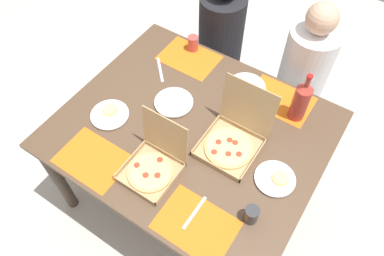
{
  "coord_description": "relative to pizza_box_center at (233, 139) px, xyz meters",
  "views": [
    {
      "loc": [
        0.64,
        -0.98,
        2.41
      ],
      "look_at": [
        0.0,
        0.0,
        0.78
      ],
      "focal_mm": 34.24,
      "sensor_mm": 36.0,
      "label": 1
    }
  ],
  "objects": [
    {
      "name": "ground_plane",
      "position": [
        -0.24,
        -0.03,
        -0.83
      ],
      "size": [
        6.0,
        6.0,
        0.0
      ],
      "primitive_type": "plane",
      "color": "beige"
    },
    {
      "name": "plate_near_left",
      "position": [
        0.28,
        -0.07,
        -0.04
      ],
      "size": [
        0.21,
        0.21,
        0.03
      ],
      "color": "white",
      "rests_on": "dining_table"
    },
    {
      "name": "plate_far_left",
      "position": [
        -0.13,
        0.39,
        -0.04
      ],
      "size": [
        0.23,
        0.23,
        0.02
      ],
      "color": "white",
      "rests_on": "dining_table"
    },
    {
      "name": "pizza_box_corner_right",
      "position": [
        -0.26,
        -0.35,
        -0.0
      ],
      "size": [
        0.26,
        0.29,
        0.3
      ],
      "color": "tan",
      "rests_on": "dining_table"
    },
    {
      "name": "pizza_box_center",
      "position": [
        0.0,
        0.0,
        0.0
      ],
      "size": [
        0.29,
        0.34,
        0.33
      ],
      "color": "tan",
      "rests_on": "dining_table"
    },
    {
      "name": "cup_red",
      "position": [
        -0.58,
        0.5,
        0.0
      ],
      "size": [
        0.07,
        0.07,
        0.1
      ],
      "primitive_type": "cylinder",
      "color": "#BF4742",
      "rests_on": "dining_table"
    },
    {
      "name": "diner_left_seat",
      "position": [
        -0.56,
        0.83,
        -0.3
      ],
      "size": [
        0.32,
        0.32,
        1.18
      ],
      "color": "black",
      "rests_on": "ground_plane"
    },
    {
      "name": "placemat_near_right",
      "position": [
        0.08,
        -0.48,
        -0.05
      ],
      "size": [
        0.36,
        0.26,
        0.0
      ],
      "primitive_type": "cube",
      "color": "orange",
      "rests_on": "dining_table"
    },
    {
      "name": "plate_near_right",
      "position": [
        -0.42,
        0.06,
        -0.04
      ],
      "size": [
        0.22,
        0.22,
        0.02
      ],
      "color": "white",
      "rests_on": "dining_table"
    },
    {
      "name": "fork_by_near_right",
      "position": [
        0.04,
        -0.44,
        -0.05
      ],
      "size": [
        0.02,
        0.19,
        0.0
      ],
      "primitive_type": "cube",
      "rotation": [
        0.0,
        0.0,
        4.7
      ],
      "color": "#B7B7BC",
      "rests_on": "dining_table"
    },
    {
      "name": "knife_by_far_right",
      "position": [
        -0.64,
        0.23,
        -0.05
      ],
      "size": [
        0.16,
        0.16,
        0.0
      ],
      "primitive_type": "cube",
      "rotation": [
        0.0,
        0.0,
        5.48
      ],
      "color": "#B7B7BC",
      "rests_on": "dining_table"
    },
    {
      "name": "cup_clear_right",
      "position": [
        0.28,
        -0.32,
        -0.0
      ],
      "size": [
        0.07,
        0.07,
        0.09
      ],
      "primitive_type": "cylinder",
      "color": "#333338",
      "rests_on": "dining_table"
    },
    {
      "name": "plate_middle",
      "position": [
        -0.67,
        -0.21,
        -0.04
      ],
      "size": [
        0.22,
        0.22,
        0.03
      ],
      "color": "white",
      "rests_on": "dining_table"
    },
    {
      "name": "diner_right_seat",
      "position": [
        0.08,
        0.83,
        -0.3
      ],
      "size": [
        0.32,
        0.32,
        1.18
      ],
      "color": "white",
      "rests_on": "ground_plane"
    },
    {
      "name": "placemat_far_left",
      "position": [
        -0.56,
        0.42,
        -0.05
      ],
      "size": [
        0.36,
        0.26,
        0.0
      ],
      "primitive_type": "cube",
      "color": "orange",
      "rests_on": "dining_table"
    },
    {
      "name": "placemat_far_right",
      "position": [
        0.08,
        0.42,
        -0.05
      ],
      "size": [
        0.36,
        0.26,
        0.0
      ],
      "primitive_type": "cube",
      "color": "orange",
      "rests_on": "dining_table"
    },
    {
      "name": "dining_table",
      "position": [
        -0.24,
        -0.03,
        -0.15
      ],
      "size": [
        1.42,
        1.2,
        0.78
      ],
      "color": "#3F3328",
      "rests_on": "ground_plane"
    },
    {
      "name": "cup_dark",
      "position": [
        0.08,
        0.19,
        -0.01
      ],
      "size": [
        0.07,
        0.07,
        0.09
      ],
      "primitive_type": "cylinder",
      "color": "silver",
      "rests_on": "dining_table"
    },
    {
      "name": "soda_bottle",
      "position": [
        0.2,
        0.36,
        0.08
      ],
      "size": [
        0.09,
        0.09,
        0.32
      ],
      "color": "#B2382D",
      "rests_on": "dining_table"
    },
    {
      "name": "placemat_near_left",
      "position": [
        -0.56,
        -0.48,
        -0.05
      ],
      "size": [
        0.36,
        0.26,
        0.0
      ],
      "primitive_type": "cube",
      "color": "orange",
      "rests_on": "dining_table"
    }
  ]
}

